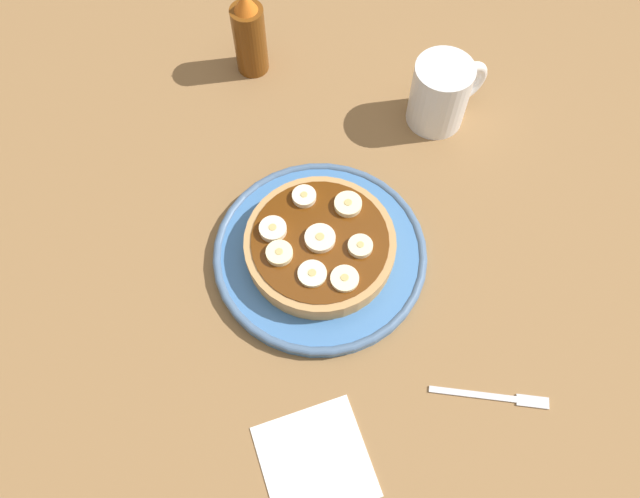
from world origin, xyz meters
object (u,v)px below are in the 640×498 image
at_px(banana_slice_1, 360,246).
at_px(banana_slice_7, 279,253).
at_px(pancake_stack, 318,247).
at_px(banana_slice_5, 304,197).
at_px(banana_slice_3, 348,205).
at_px(banana_slice_0, 322,237).
at_px(coffee_mug, 442,92).
at_px(fork, 497,397).
at_px(plate, 320,254).
at_px(napkin, 315,461).
at_px(banana_slice_4, 273,229).
at_px(syrup_bottle, 249,36).
at_px(banana_slice_6, 341,281).
at_px(banana_slice_2, 312,274).

height_order(banana_slice_1, banana_slice_7, same).
xyz_separation_m(pancake_stack, banana_slice_5, (0.01, 0.06, 0.02)).
xyz_separation_m(pancake_stack, banana_slice_3, (0.05, 0.02, 0.02)).
bearing_deg(banana_slice_0, banana_slice_7, 174.72).
bearing_deg(banana_slice_7, banana_slice_3, 10.56).
relative_size(coffee_mug, fork, 1.01).
xyz_separation_m(plate, pancake_stack, (-0.00, 0.00, 0.02)).
relative_size(banana_slice_1, coffee_mug, 0.26).
bearing_deg(coffee_mug, napkin, -138.57).
bearing_deg(napkin, banana_slice_4, 72.48).
relative_size(pancake_stack, banana_slice_1, 6.25).
xyz_separation_m(plate, banana_slice_7, (-0.05, 0.01, 0.04)).
bearing_deg(syrup_bottle, coffee_mug, -48.14).
bearing_deg(plate, coffee_mug, 24.87).
height_order(pancake_stack, banana_slice_7, banana_slice_7).
xyz_separation_m(banana_slice_0, banana_slice_1, (0.03, -0.03, -0.00)).
height_order(banana_slice_5, banana_slice_6, banana_slice_5).
relative_size(banana_slice_2, banana_slice_4, 1.03).
distance_m(banana_slice_6, napkin, 0.19).
xyz_separation_m(banana_slice_0, coffee_mug, (0.24, 0.11, 0.00)).
xyz_separation_m(banana_slice_7, syrup_bottle, (0.11, 0.31, 0.01)).
bearing_deg(plate, banana_slice_6, -94.61).
height_order(banana_slice_0, banana_slice_3, same).
relative_size(banana_slice_2, napkin, 0.30).
relative_size(pancake_stack, syrup_bottle, 1.38).
xyz_separation_m(banana_slice_2, banana_slice_3, (0.08, 0.06, 0.00)).
height_order(pancake_stack, banana_slice_4, banana_slice_4).
relative_size(banana_slice_2, fork, 0.30).
distance_m(pancake_stack, banana_slice_7, 0.05).
height_order(banana_slice_1, banana_slice_4, banana_slice_4).
bearing_deg(banana_slice_6, banana_slice_0, 82.87).
height_order(banana_slice_3, banana_slice_6, banana_slice_3).
relative_size(banana_slice_1, banana_slice_7, 0.93).
distance_m(banana_slice_2, banana_slice_4, 0.07).
height_order(plate, coffee_mug, coffee_mug).
bearing_deg(fork, napkin, 170.08).
bearing_deg(fork, banana_slice_4, 114.80).
height_order(banana_slice_7, syrup_bottle, syrup_bottle).
height_order(banana_slice_1, banana_slice_6, banana_slice_1).
distance_m(banana_slice_0, napkin, 0.24).
relative_size(banana_slice_1, napkin, 0.26).
xyz_separation_m(banana_slice_6, banana_slice_7, (-0.05, 0.06, 0.00)).
relative_size(banana_slice_3, banana_slice_6, 1.02).
bearing_deg(pancake_stack, banana_slice_1, -39.10).
bearing_deg(banana_slice_6, plate, 85.39).
bearing_deg(banana_slice_4, banana_slice_0, -38.90).
distance_m(banana_slice_5, syrup_bottle, 0.26).
distance_m(banana_slice_5, coffee_mug, 0.24).
relative_size(banana_slice_2, banana_slice_6, 1.02).
height_order(banana_slice_4, banana_slice_5, same).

